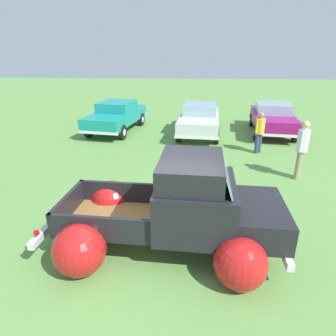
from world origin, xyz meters
name	(u,v)px	position (x,y,z in m)	size (l,w,h in m)	color
ground_plane	(162,244)	(0.00, 0.00, 0.00)	(80.00, 80.00, 0.00)	#609347
vintage_pickup_truck	(182,214)	(0.39, -0.02, 0.76)	(4.72, 2.97, 1.96)	black
show_car_0	(117,115)	(-3.05, 9.19, 0.78)	(2.49, 4.62, 1.43)	black
show_car_1	(200,118)	(1.05, 8.78, 0.78)	(2.20, 4.62, 1.43)	black
show_car_2	(272,117)	(4.55, 9.21, 0.78)	(2.36, 4.44, 1.43)	black
spectator_0	(260,130)	(3.25, 6.12, 0.90)	(0.48, 0.48, 1.59)	navy
spectator_1	(302,146)	(3.94, 3.68, 1.06)	(0.47, 0.49, 1.83)	gray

